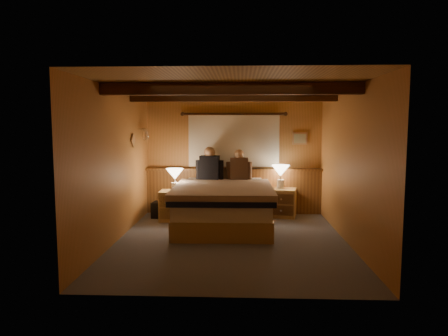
# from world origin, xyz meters

# --- Properties ---
(floor) EXTENTS (4.20, 4.20, 0.00)m
(floor) POSITION_xyz_m (0.00, 0.00, 0.00)
(floor) COLOR #565A66
(floor) RESTS_ON ground
(ceiling) EXTENTS (4.20, 4.20, 0.00)m
(ceiling) POSITION_xyz_m (0.00, 0.00, 2.40)
(ceiling) COLOR tan
(ceiling) RESTS_ON wall_back
(wall_back) EXTENTS (3.60, 0.00, 3.60)m
(wall_back) POSITION_xyz_m (0.00, 2.10, 1.20)
(wall_back) COLOR #C98448
(wall_back) RESTS_ON floor
(wall_left) EXTENTS (0.00, 4.20, 4.20)m
(wall_left) POSITION_xyz_m (-1.80, 0.00, 1.20)
(wall_left) COLOR #C98448
(wall_left) RESTS_ON floor
(wall_right) EXTENTS (0.00, 4.20, 4.20)m
(wall_right) POSITION_xyz_m (1.80, 0.00, 1.20)
(wall_right) COLOR #C98448
(wall_right) RESTS_ON floor
(wall_front) EXTENTS (3.60, 0.00, 3.60)m
(wall_front) POSITION_xyz_m (0.00, -2.10, 1.20)
(wall_front) COLOR #C98448
(wall_front) RESTS_ON floor
(wainscot) EXTENTS (3.60, 0.23, 0.94)m
(wainscot) POSITION_xyz_m (0.00, 2.04, 0.49)
(wainscot) COLOR brown
(wainscot) RESTS_ON wall_back
(curtain_window) EXTENTS (2.18, 0.09, 1.11)m
(curtain_window) POSITION_xyz_m (0.00, 2.03, 1.52)
(curtain_window) COLOR #432910
(curtain_window) RESTS_ON wall_back
(ceiling_beams) EXTENTS (3.60, 1.65, 0.16)m
(ceiling_beams) POSITION_xyz_m (0.00, 0.15, 2.31)
(ceiling_beams) COLOR #432910
(ceiling_beams) RESTS_ON ceiling
(coat_rail) EXTENTS (0.05, 0.55, 0.24)m
(coat_rail) POSITION_xyz_m (-1.72, 1.58, 1.67)
(coat_rail) COLOR silver
(coat_rail) RESTS_ON wall_left
(framed_print) EXTENTS (0.30, 0.04, 0.25)m
(framed_print) POSITION_xyz_m (1.35, 2.08, 1.55)
(framed_print) COLOR tan
(framed_print) RESTS_ON wall_back
(bed) EXTENTS (1.74, 2.23, 0.76)m
(bed) POSITION_xyz_m (-0.16, 0.88, 0.39)
(bed) COLOR #AF884A
(bed) RESTS_ON floor
(nightstand_left) EXTENTS (0.53, 0.48, 0.57)m
(nightstand_left) POSITION_xyz_m (-1.14, 1.35, 0.29)
(nightstand_left) COLOR #AF884A
(nightstand_left) RESTS_ON floor
(nightstand_right) EXTENTS (0.60, 0.56, 0.56)m
(nightstand_right) POSITION_xyz_m (0.99, 1.74, 0.28)
(nightstand_right) COLOR #AF884A
(nightstand_right) RESTS_ON floor
(lamp_left) EXTENTS (0.33, 0.33, 0.43)m
(lamp_left) POSITION_xyz_m (-1.10, 1.31, 0.87)
(lamp_left) COLOR white
(lamp_left) RESTS_ON nightstand_left
(lamp_right) EXTENTS (0.36, 0.36, 0.47)m
(lamp_right) POSITION_xyz_m (0.94, 1.78, 0.89)
(lamp_right) COLOR white
(lamp_right) RESTS_ON nightstand_right
(person_left) EXTENTS (0.56, 0.25, 0.68)m
(person_left) POSITION_xyz_m (-0.47, 1.69, 1.02)
(person_left) COLOR black
(person_left) RESTS_ON bed
(person_right) EXTENTS (0.51, 0.20, 0.62)m
(person_right) POSITION_xyz_m (0.11, 1.71, 0.99)
(person_right) COLOR #452C1B
(person_right) RESTS_ON bed
(duffel_bag) EXTENTS (0.54, 0.36, 0.37)m
(duffel_bag) POSITION_xyz_m (-1.34, 1.56, 0.16)
(duffel_bag) COLOR black
(duffel_bag) RESTS_ON floor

